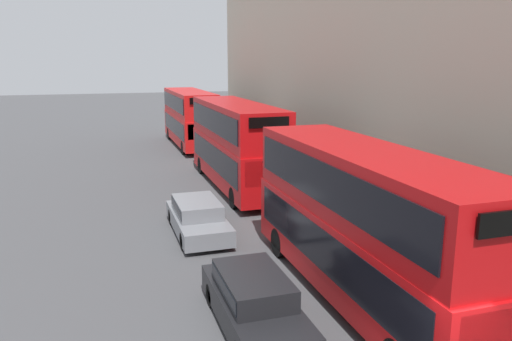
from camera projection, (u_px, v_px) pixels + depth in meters
name	position (u px, v px, depth m)	size (l,w,h in m)	color
bus_leading	(364.00, 219.00, 13.86)	(2.59, 10.55, 4.36)	#B20C0F
bus_second_in_queue	(236.00, 142.00, 26.35)	(2.59, 10.76, 4.51)	#B20C0F
bus_third_in_queue	(190.00, 116.00, 39.21)	(2.59, 10.55, 4.33)	red
car_dark_sedan	(254.00, 300.00, 12.64)	(1.76, 4.70, 1.45)	black
car_hatchback	(198.00, 216.00, 19.55)	(1.84, 4.68, 1.35)	slate
pedestrian	(281.00, 168.00, 27.59)	(0.36, 0.36, 1.81)	#334C6B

